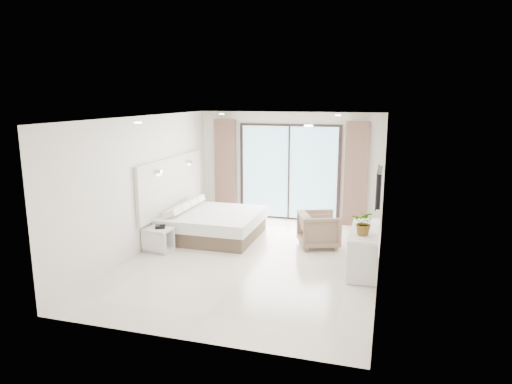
% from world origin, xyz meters
% --- Properties ---
extents(ground, '(6.20, 6.20, 0.00)m').
position_xyz_m(ground, '(0.00, 0.00, 0.00)').
color(ground, beige).
rests_on(ground, ground).
extents(room_shell, '(4.62, 6.22, 2.72)m').
position_xyz_m(room_shell, '(-0.20, 0.87, 1.58)').
color(room_shell, silver).
rests_on(room_shell, ground).
extents(bed, '(2.01, 1.91, 0.70)m').
position_xyz_m(bed, '(-1.30, 1.12, 0.30)').
color(bed, brown).
rests_on(bed, ground).
extents(nightstand, '(0.56, 0.48, 0.47)m').
position_xyz_m(nightstand, '(-2.00, -0.09, 0.24)').
color(nightstand, silver).
rests_on(nightstand, ground).
extents(phone, '(0.23, 0.21, 0.06)m').
position_xyz_m(phone, '(-1.95, -0.06, 0.51)').
color(phone, black).
rests_on(phone, nightstand).
extents(console_desk, '(0.49, 1.57, 0.77)m').
position_xyz_m(console_desk, '(2.04, 0.01, 0.56)').
color(console_desk, silver).
rests_on(console_desk, ground).
extents(plant, '(0.48, 0.51, 0.33)m').
position_xyz_m(plant, '(2.04, -0.35, 0.94)').
color(plant, '#33662D').
rests_on(plant, console_desk).
extents(armchair, '(0.96, 0.98, 0.80)m').
position_xyz_m(armchair, '(1.07, 1.11, 0.40)').
color(armchair, '#8E705D').
rests_on(armchair, ground).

